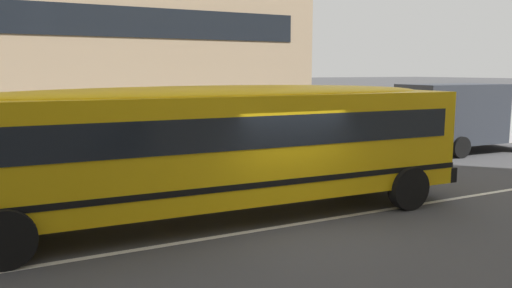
% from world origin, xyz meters
% --- Properties ---
extents(ground_plane, '(400.00, 400.00, 0.00)m').
position_xyz_m(ground_plane, '(0.00, 0.00, 0.00)').
color(ground_plane, '#424244').
extents(sidewalk_far, '(120.00, 3.00, 0.01)m').
position_xyz_m(sidewalk_far, '(0.00, 8.12, 0.01)').
color(sidewalk_far, gray).
rests_on(sidewalk_far, ground_plane).
extents(lane_centreline, '(110.00, 0.16, 0.01)m').
position_xyz_m(lane_centreline, '(0.00, 0.00, 0.00)').
color(lane_centreline, silver).
rests_on(lane_centreline, ground_plane).
extents(school_bus, '(13.65, 3.51, 3.03)m').
position_xyz_m(school_bus, '(-1.43, 1.27, 1.80)').
color(school_bus, yellow).
rests_on(school_bus, ground_plane).
extents(box_truck, '(6.13, 2.66, 2.82)m').
position_xyz_m(box_truck, '(11.68, 5.42, 1.54)').
color(box_truck, silver).
rests_on(box_truck, ground_plane).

